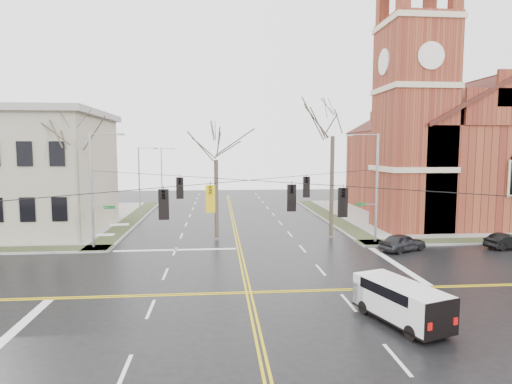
{
  "coord_description": "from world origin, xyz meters",
  "views": [
    {
      "loc": [
        -1.63,
        -22.78,
        7.85
      ],
      "look_at": [
        0.94,
        6.0,
        4.96
      ],
      "focal_mm": 30.0,
      "sensor_mm": 36.0,
      "label": 1
    }
  ],
  "objects": [
    {
      "name": "ground",
      "position": [
        0.0,
        0.0,
        0.0
      ],
      "size": [
        120.0,
        120.0,
        0.0
      ],
      "primitive_type": "plane",
      "color": "black",
      "rests_on": "ground"
    },
    {
      "name": "sidewalks",
      "position": [
        0.0,
        0.0,
        0.08
      ],
      "size": [
        80.0,
        80.0,
        0.17
      ],
      "color": "gray",
      "rests_on": "ground"
    },
    {
      "name": "road_markings",
      "position": [
        0.0,
        0.0,
        0.01
      ],
      "size": [
        100.0,
        100.0,
        0.01
      ],
      "color": "gold",
      "rests_on": "ground"
    },
    {
      "name": "church",
      "position": [
        24.76,
        24.78,
        8.43
      ],
      "size": [
        24.28,
        27.48,
        27.5
      ],
      "color": "maroon",
      "rests_on": "ground"
    },
    {
      "name": "civic_building_a",
      "position": [
        -22.0,
        20.0,
        5.5
      ],
      "size": [
        18.0,
        14.0,
        11.0
      ],
      "primitive_type": "cube",
      "color": "tan",
      "rests_on": "ground"
    },
    {
      "name": "signal_pole_ne",
      "position": [
        11.32,
        11.5,
        4.95
      ],
      "size": [
        2.75,
        0.22,
        9.0
      ],
      "color": "gray",
      "rests_on": "ground"
    },
    {
      "name": "signal_pole_nw",
      "position": [
        -11.32,
        11.5,
        4.95
      ],
      "size": [
        2.75,
        0.22,
        9.0
      ],
      "color": "gray",
      "rests_on": "ground"
    },
    {
      "name": "span_wires",
      "position": [
        0.0,
        0.0,
        6.2
      ],
      "size": [
        23.02,
        23.02,
        0.03
      ],
      "color": "black",
      "rests_on": "ground"
    },
    {
      "name": "traffic_signals",
      "position": [
        -0.0,
        -0.67,
        5.45
      ],
      "size": [
        8.21,
        8.26,
        1.3
      ],
      "color": "black",
      "rests_on": "ground"
    },
    {
      "name": "streetlight_north_a",
      "position": [
        -10.65,
        28.0,
        4.47
      ],
      "size": [
        2.3,
        0.2,
        8.0
      ],
      "color": "gray",
      "rests_on": "ground"
    },
    {
      "name": "streetlight_north_b",
      "position": [
        -10.65,
        48.0,
        4.47
      ],
      "size": [
        2.3,
        0.2,
        8.0
      ],
      "color": "gray",
      "rests_on": "ground"
    },
    {
      "name": "cargo_van",
      "position": [
        6.49,
        -4.56,
        1.07
      ],
      "size": [
        3.25,
        5.09,
        1.82
      ],
      "rotation": [
        0.0,
        0.0,
        0.32
      ],
      "color": "white",
      "rests_on": "ground"
    },
    {
      "name": "parked_car_a",
      "position": [
        12.6,
        8.65,
        0.68
      ],
      "size": [
        4.28,
        3.08,
        1.35
      ],
      "primitive_type": "imported",
      "rotation": [
        0.0,
        0.0,
        1.99
      ],
      "color": "black",
      "rests_on": "ground"
    },
    {
      "name": "parked_car_b",
      "position": [
        21.21,
        8.63,
        0.61
      ],
      "size": [
        3.89,
        2.13,
        1.22
      ],
      "primitive_type": "imported",
      "rotation": [
        0.0,
        0.0,
        1.81
      ],
      "color": "black",
      "rests_on": "ground"
    },
    {
      "name": "tree_nw_far",
      "position": [
        -13.17,
        13.27,
        8.34
      ],
      "size": [
        4.0,
        4.0,
        11.53
      ],
      "color": "#3D3327",
      "rests_on": "ground"
    },
    {
      "name": "tree_nw_near",
      "position": [
        -1.78,
        14.26,
        7.4
      ],
      "size": [
        4.0,
        4.0,
        10.2
      ],
      "color": "#3D3327",
      "rests_on": "ground"
    },
    {
      "name": "tree_ne",
      "position": [
        8.44,
        14.25,
        9.6
      ],
      "size": [
        4.0,
        4.0,
        13.3
      ],
      "color": "#3D3327",
      "rests_on": "ground"
    }
  ]
}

